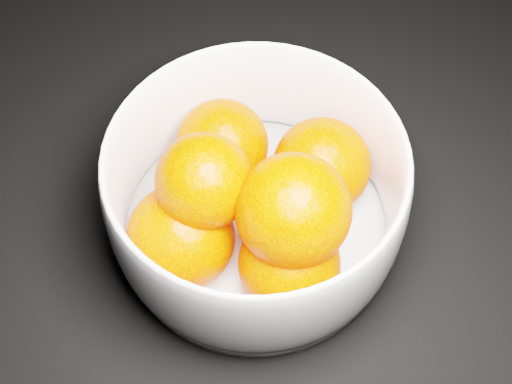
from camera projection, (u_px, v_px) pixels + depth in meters
The scene contains 2 objects.
bowl at pixel (256, 196), 0.57m from camera, with size 0.24×0.24×0.12m.
orange_pile at pixel (254, 201), 0.56m from camera, with size 0.19×0.20×0.13m.
Camera 1 is at (-0.08, -0.50, 0.54)m, focal length 50.00 mm.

